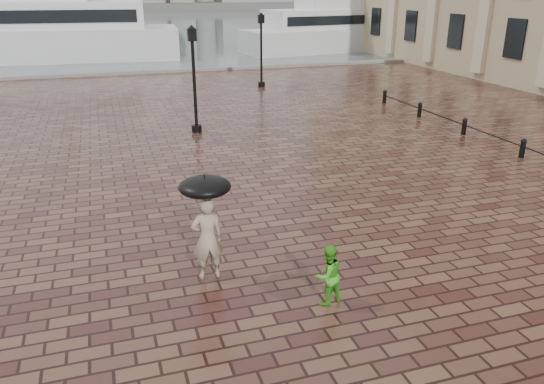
{
  "coord_description": "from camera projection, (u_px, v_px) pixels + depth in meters",
  "views": [
    {
      "loc": [
        -0.8,
        -8.84,
        6.03
      ],
      "look_at": [
        2.83,
        2.5,
        1.4
      ],
      "focal_mm": 35.0,
      "sensor_mm": 36.0,
      "label": 1
    }
  ],
  "objects": [
    {
      "name": "ground",
      "position": [
        172.0,
        320.0,
        10.26
      ],
      "size": [
        300.0,
        300.0,
        0.0
      ],
      "primitive_type": "plane",
      "color": "#351A18",
      "rests_on": "ground"
    },
    {
      "name": "harbour_water",
      "position": [
        99.0,
        24.0,
        91.93
      ],
      "size": [
        240.0,
        240.0,
        0.0
      ],
      "primitive_type": "plane",
      "color": "#495459",
      "rests_on": "ground"
    },
    {
      "name": "quay_edge",
      "position": [
        112.0,
        75.0,
        38.67
      ],
      "size": [
        80.0,
        0.6,
        0.3
      ],
      "primitive_type": "cube",
      "color": "slate",
      "rests_on": "ground"
    },
    {
      "name": "far_shore",
      "position": [
        95.0,
        5.0,
        151.92
      ],
      "size": [
        300.0,
        60.0,
        2.0
      ],
      "primitive_type": "cube",
      "color": "#4C4C47",
      "rests_on": "ground"
    },
    {
      "name": "bollard_row",
      "position": [
        523.0,
        147.0,
        19.87
      ],
      "size": [
        0.22,
        21.22,
        0.73
      ],
      "color": "black",
      "rests_on": "ground"
    },
    {
      "name": "street_lamps",
      "position": [
        84.0,
        72.0,
        24.53
      ],
      "size": [
        21.44,
        14.44,
        4.4
      ],
      "color": "black",
      "rests_on": "ground"
    },
    {
      "name": "adult_pedestrian",
      "position": [
        207.0,
        238.0,
        11.45
      ],
      "size": [
        0.69,
        0.46,
        1.89
      ],
      "primitive_type": "imported",
      "rotation": [
        0.0,
        0.0,
        3.13
      ],
      "color": "tan",
      "rests_on": "ground"
    },
    {
      "name": "child_pedestrian",
      "position": [
        328.0,
        275.0,
        10.59
      ],
      "size": [
        0.73,
        0.64,
        1.28
      ],
      "primitive_type": "imported",
      "rotation": [
        0.0,
        0.0,
        3.42
      ],
      "color": "green",
      "rests_on": "ground"
    },
    {
      "name": "ferry_near",
      "position": [
        11.0,
        28.0,
        44.88
      ],
      "size": [
        28.1,
        8.89,
        9.07
      ],
      "rotation": [
        0.0,
        0.0,
        -0.08
      ],
      "color": "#B7B7B7",
      "rests_on": "ground"
    },
    {
      "name": "ferry_far",
      "position": [
        351.0,
        27.0,
        53.34
      ],
      "size": [
        23.12,
        8.94,
        7.4
      ],
      "rotation": [
        0.0,
        0.0,
        0.16
      ],
      "color": "#B7B7B7",
      "rests_on": "ground"
    },
    {
      "name": "umbrella",
      "position": [
        205.0,
        187.0,
        11.01
      ],
      "size": [
        1.1,
        1.1,
        1.2
      ],
      "color": "black",
      "rests_on": "ground"
    }
  ]
}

